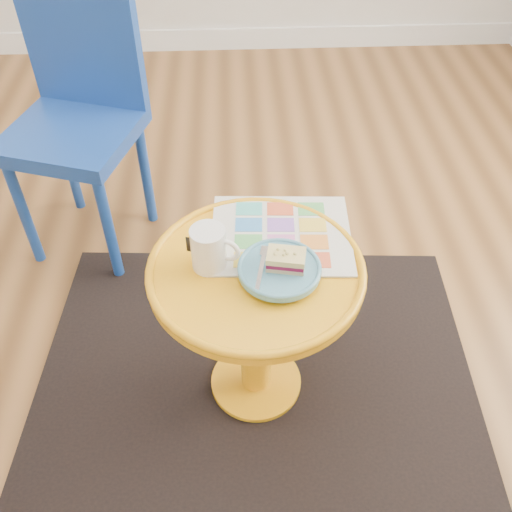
{
  "coord_description": "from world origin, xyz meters",
  "views": [
    {
      "loc": [
        0.31,
        -1.25,
        1.47
      ],
      "look_at": [
        0.36,
        -0.3,
        0.54
      ],
      "focal_mm": 40.0,
      "sensor_mm": 36.0,
      "label": 1
    }
  ],
  "objects_px": {
    "side_table": "(256,306)",
    "chair": "(78,109)",
    "mug": "(210,247)",
    "newspaper": "(281,234)",
    "plate": "(279,270)"
  },
  "relations": [
    {
      "from": "side_table",
      "to": "mug",
      "type": "xyz_separation_m",
      "value": [
        -0.11,
        0.01,
        0.2
      ]
    },
    {
      "from": "mug",
      "to": "plate",
      "type": "height_order",
      "value": "mug"
    },
    {
      "from": "side_table",
      "to": "mug",
      "type": "bearing_deg",
      "value": 172.1
    },
    {
      "from": "mug",
      "to": "newspaper",
      "type": "bearing_deg",
      "value": 47.84
    },
    {
      "from": "side_table",
      "to": "mug",
      "type": "relative_size",
      "value": 4.45
    },
    {
      "from": "side_table",
      "to": "mug",
      "type": "height_order",
      "value": "mug"
    },
    {
      "from": "side_table",
      "to": "plate",
      "type": "distance_m",
      "value": 0.17
    },
    {
      "from": "side_table",
      "to": "chair",
      "type": "xyz_separation_m",
      "value": [
        -0.55,
        0.74,
        0.15
      ]
    },
    {
      "from": "side_table",
      "to": "plate",
      "type": "xyz_separation_m",
      "value": [
        0.05,
        -0.03,
        0.16
      ]
    },
    {
      "from": "chair",
      "to": "mug",
      "type": "distance_m",
      "value": 0.85
    },
    {
      "from": "chair",
      "to": "side_table",
      "type": "bearing_deg",
      "value": -36.06
    },
    {
      "from": "chair",
      "to": "mug",
      "type": "relative_size",
      "value": 7.55
    },
    {
      "from": "chair",
      "to": "plate",
      "type": "height_order",
      "value": "chair"
    },
    {
      "from": "chair",
      "to": "mug",
      "type": "bearing_deg",
      "value": -41.32
    },
    {
      "from": "newspaper",
      "to": "chair",
      "type": "bearing_deg",
      "value": 137.44
    }
  ]
}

